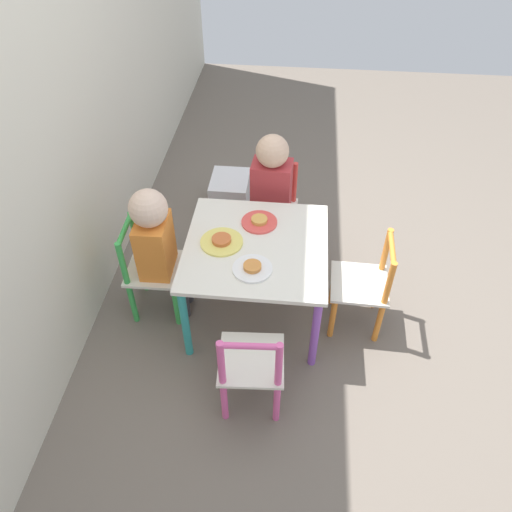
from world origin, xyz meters
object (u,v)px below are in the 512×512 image
Objects in this scene: chair_green at (151,270)px; chair_orange at (364,286)px; chair_pink at (251,367)px; child_right at (271,189)px; storage_bin at (230,192)px; child_back at (158,242)px; plate_left at (252,268)px; plate_right at (259,222)px; kids_table at (256,255)px; plate_back at (222,241)px; chair_red at (272,211)px.

chair_orange is at bearing -91.41° from chair_green.
child_right is at bearing -93.63° from chair_pink.
chair_orange is at bearing -139.08° from storage_bin.
child_back is at bearing -90.00° from chair_green.
plate_right is at bearing -0.00° from plate_left.
plate_left is at bearing 180.00° from kids_table.
plate_right and plate_back have the same top height.
chair_green is 1.01m from chair_orange.
chair_pink is (-1.00, 0.01, 0.00)m from chair_red.
plate_back reaches higher than storage_bin.
plate_back is 0.93m from storage_bin.
storage_bin is (0.86, -0.26, -0.15)m from chair_green.
chair_orange is (-0.01, -0.50, -0.14)m from kids_table.
child_right reaches higher than plate_left.
kids_table is 0.45m from child_right.
chair_red is at bearing -93.88° from chair_pink.
child_back reaches higher than kids_table.
plate_right is 0.62× the size of storage_bin.
child_back is (-0.01, 0.44, 0.04)m from kids_table.
chair_pink is at bearing -168.44° from storage_bin.
plate_right is 0.88× the size of plate_back.
chair_orange reaches higher than plate_back.
kids_table is at bearing -90.00° from chair_pink.
child_right reaches higher than chair_orange.
chair_pink is 2.67× the size of plate_back.
plate_back is 1.12× the size of plate_left.
storage_bin is at bearing 19.45° from plate_right.
plate_right is at bearing 0.00° from kids_table.
chair_orange is (0.49, -0.47, 0.00)m from chair_pink.
child_back is (0.00, 0.95, 0.18)m from chair_orange.
chair_pink reaches higher than plate_left.
chair_red is (0.50, -0.04, -0.14)m from kids_table.
chair_green is 0.56m from plate_left.
plate_right is at bearing -45.00° from plate_back.
chair_pink is at bearing -177.31° from plate_right.
chair_red is at bearing -136.32° from chair_orange.
chair_orange is at bearing -91.61° from kids_table.
child_right is (-0.06, 0.00, 0.19)m from chair_red.
storage_bin is (0.35, 0.28, -0.15)m from chair_red.
plate_back is at bearing -108.69° from child_right.
chair_green is at bearing -88.59° from chair_orange.
kids_table is 3.32× the size of plate_back.
plate_back is (0.01, -0.35, 0.21)m from chair_green.
plate_right is (0.16, -0.44, 0.02)m from child_back.
child_right is 2.71× the size of storage_bin.
chair_red is at bearing -140.86° from storage_bin.
child_right is at bearing -3.15° from plate_left.
chair_red is 2.67× the size of plate_back.
plate_back is (0.50, 0.19, 0.21)m from chair_pink.
plate_left is at bearing -107.12° from chair_green.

